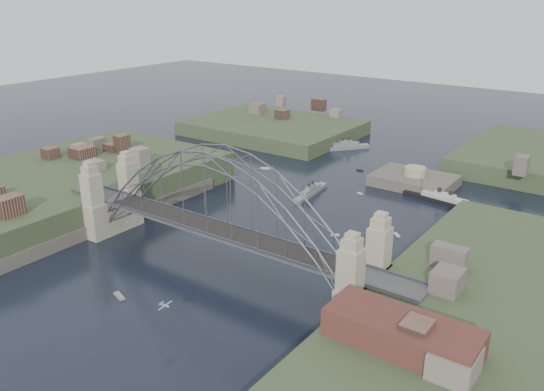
{
  "coord_description": "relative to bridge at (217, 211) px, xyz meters",
  "views": [
    {
      "loc": [
        66.41,
        -74.23,
        52.12
      ],
      "look_at": [
        0.0,
        18.0,
        10.0
      ],
      "focal_mm": 36.82,
      "sensor_mm": 36.0,
      "label": 1
    }
  ],
  "objects": [
    {
      "name": "ground",
      "position": [
        0.0,
        0.0,
        -12.32
      ],
      "size": [
        500.0,
        500.0,
        0.0
      ],
      "primitive_type": "plane",
      "color": "black",
      "rests_on": "ground"
    },
    {
      "name": "bridge",
      "position": [
        0.0,
        0.0,
        0.0
      ],
      "size": [
        84.0,
        13.8,
        24.6
      ],
      "color": "#474749",
      "rests_on": "ground"
    },
    {
      "name": "shore_west",
      "position": [
        -57.32,
        0.0,
        -10.35
      ],
      "size": [
        50.5,
        90.0,
        12.0
      ],
      "color": "#364629",
      "rests_on": "ground"
    },
    {
      "name": "shore_east",
      "position": [
        57.32,
        0.0,
        -10.35
      ],
      "size": [
        50.5,
        90.0,
        12.0
      ],
      "color": "#364629",
      "rests_on": "ground"
    },
    {
      "name": "headland_nw",
      "position": [
        -55.0,
        95.0,
        -11.82
      ],
      "size": [
        60.0,
        45.0,
        9.0
      ],
      "primitive_type": "cube",
      "color": "#364629",
      "rests_on": "ground"
    },
    {
      "name": "fort_island",
      "position": [
        12.0,
        70.0,
        -12.66
      ],
      "size": [
        22.0,
        16.0,
        9.4
      ],
      "color": "#534C41",
      "rests_on": "ground"
    },
    {
      "name": "wharf_shed",
      "position": [
        44.0,
        -14.0,
        -2.32
      ],
      "size": [
        20.0,
        8.0,
        4.0
      ],
      "primitive_type": "cube",
      "color": "#592D26",
      "rests_on": "shore_east"
    },
    {
      "name": "naval_cruiser_near",
      "position": [
        -7.66,
        46.62,
        -11.56
      ],
      "size": [
        3.86,
        16.45,
        4.89
      ],
      "color": "gray",
      "rests_on": "ground"
    },
    {
      "name": "naval_cruiser_far",
      "position": [
        -22.2,
        92.27,
        -11.41
      ],
      "size": [
        12.7,
        15.0,
        5.85
      ],
      "color": "gray",
      "rests_on": "ground"
    },
    {
      "name": "ocean_liner",
      "position": [
        23.99,
        60.83,
        -11.47
      ],
      "size": [
        22.69,
        6.28,
        5.52
      ],
      "color": "black",
      "rests_on": "ground"
    },
    {
      "name": "aeroplane",
      "position": [
        8.13,
        -22.31,
        -6.86
      ],
      "size": [
        1.7,
        3.17,
        0.46
      ],
      "color": "#ADB0B4"
    },
    {
      "name": "small_boat_a",
      "position": [
        -18.7,
        14.2,
        -11.45
      ],
      "size": [
        1.13,
        2.43,
        2.38
      ],
      "color": "beige",
      "rests_on": "ground"
    },
    {
      "name": "small_boat_b",
      "position": [
        11.01,
        26.97,
        -12.17
      ],
      "size": [
        1.92,
        1.75,
        0.45
      ],
      "color": "beige",
      "rests_on": "ground"
    },
    {
      "name": "small_boat_c",
      "position": [
        -7.29,
        -19.04,
        -12.17
      ],
      "size": [
        3.39,
        2.01,
        0.45
      ],
      "color": "beige",
      "rests_on": "ground"
    },
    {
      "name": "small_boat_d",
      "position": [
        22.29,
        35.23,
        -12.17
      ],
      "size": [
        2.07,
        1.93,
        0.45
      ],
      "color": "beige",
      "rests_on": "ground"
    },
    {
      "name": "small_boat_e",
      "position": [
        -31.04,
        58.24,
        -12.17
      ],
      "size": [
        3.71,
        3.18,
        0.45
      ],
      "color": "beige",
      "rests_on": "ground"
    },
    {
      "name": "small_boat_f",
      "position": [
        3.03,
        54.66,
        -12.17
      ],
      "size": [
        1.72,
        0.94,
        0.45
      ],
      "color": "beige",
      "rests_on": "ground"
    },
    {
      "name": "small_boat_h",
      "position": [
        -6.63,
        73.3,
        -12.17
      ],
      "size": [
        2.09,
        0.92,
        0.45
      ],
      "color": "beige",
      "rests_on": "ground"
    }
  ]
}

